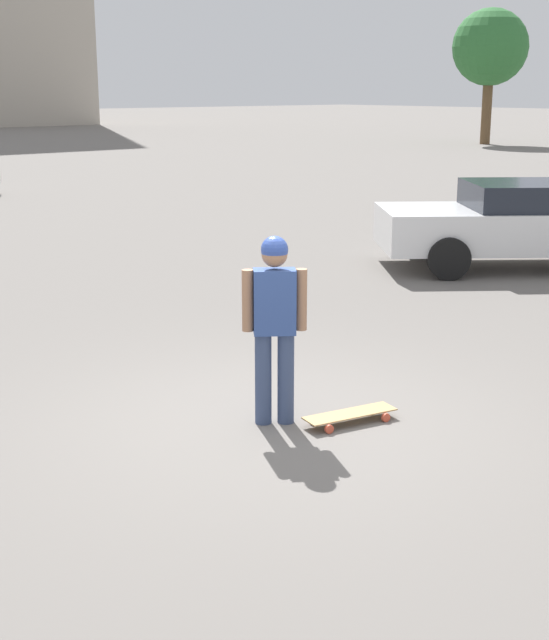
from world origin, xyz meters
name	(u,v)px	position (x,y,z in m)	size (l,w,h in m)	color
ground_plane	(274,422)	(0.00, 0.00, 0.00)	(220.00, 220.00, 0.00)	slate
person	(274,316)	(0.00, 0.00, 0.98)	(0.37, 0.47, 1.67)	#38476B
skateboard	(350,415)	(-0.44, -0.50, 0.07)	(0.43, 0.90, 0.09)	tan
car_parked_near	(526,222)	(2.69, -7.73, 0.75)	(4.36, 4.85, 1.40)	silver
tree_distant	(490,48)	(23.48, -34.66, 4.86)	(3.89, 3.89, 6.86)	brown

